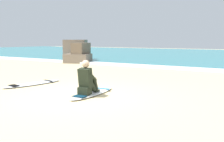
% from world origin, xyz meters
% --- Properties ---
extents(ground_plane, '(80.00, 80.00, 0.00)m').
position_xyz_m(ground_plane, '(0.00, 0.00, 0.00)').
color(ground_plane, beige).
extents(sea, '(80.00, 28.00, 0.10)m').
position_xyz_m(sea, '(0.00, 21.68, 0.05)').
color(sea, teal).
rests_on(sea, ground).
extents(breaking_foam, '(80.00, 0.90, 0.11)m').
position_xyz_m(breaking_foam, '(0.00, 7.98, 0.06)').
color(breaking_foam, white).
rests_on(breaking_foam, ground).
extents(surfboard_main, '(0.66, 2.11, 0.08)m').
position_xyz_m(surfboard_main, '(0.18, 0.36, 0.04)').
color(surfboard_main, white).
rests_on(surfboard_main, ground).
extents(surfer_seated, '(0.42, 0.73, 0.95)m').
position_xyz_m(surfer_seated, '(0.19, 0.08, 0.44)').
color(surfer_seated, black).
rests_on(surfer_seated, surfboard_main).
extents(surfboard_spare_near, '(0.86, 2.31, 0.08)m').
position_xyz_m(surfboard_spare_near, '(-2.56, 0.53, 0.04)').
color(surfboard_spare_near, silver).
rests_on(surfboard_spare_near, ground).
extents(rock_outcrop_distant, '(3.34, 3.09, 1.58)m').
position_xyz_m(rock_outcrop_distant, '(-7.32, 8.75, 0.64)').
color(rock_outcrop_distant, '#756656').
rests_on(rock_outcrop_distant, ground).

